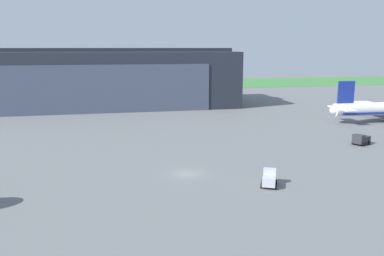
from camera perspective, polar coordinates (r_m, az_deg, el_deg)
name	(u,v)px	position (r m, az deg, el deg)	size (l,w,h in m)	color
ground_plane	(186,174)	(65.31, -0.80, -6.48)	(440.00, 440.00, 0.00)	slate
grass_field_strip	(128,85)	(220.04, -8.96, 6.03)	(440.00, 56.00, 0.08)	#3E7F3E
maintenance_hangar	(93,79)	(141.77, -13.77, 6.75)	(95.61, 32.43, 19.68)	#232833
pushback_tractor	(269,179)	(60.52, 10.85, -7.07)	(3.28, 3.88, 2.36)	#B7BCC6
ops_van	(361,139)	(91.11, 22.74, -1.47)	(4.45, 3.75, 2.28)	#2D2D33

